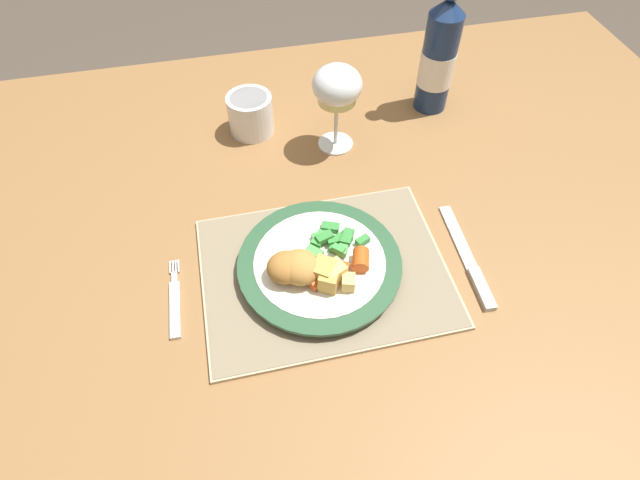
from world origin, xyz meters
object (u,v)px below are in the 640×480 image
Objects in this scene: dining_table at (321,241)px; dinner_plate at (320,264)px; wine_glass at (337,89)px; drinking_cup at (250,113)px; table_knife at (470,264)px; bottle at (439,56)px; fork at (175,303)px.

dinner_plate is (-0.03, -0.11, 0.09)m from dining_table.
wine_glass is 1.94× the size of drinking_cup.
dinner_plate reaches higher than table_knife.
table_knife is at bearing -67.02° from wine_glass.
drinking_cup is at bearing 125.55° from table_knife.
table_knife is 0.71× the size of bottle.
fork is 0.43m from table_knife.
bottle reaches higher than wine_glass.
fork is at bearing 176.48° from table_knife.
table_knife is (0.19, -0.15, 0.08)m from dining_table.
dinner_plate is at bearing -108.35° from wine_glass.
dinner_plate is 0.30m from wine_glass.
table_knife is at bearing -38.32° from dining_table.
dining_table is 0.27m from drinking_cup.
drinking_cup is at bearing 98.67° from dinner_plate.
dinner_plate is 1.81× the size of fork.
wine_glass reaches higher than dining_table.
drinking_cup is (-0.14, 0.07, -0.08)m from wine_glass.
table_knife reaches higher than fork.
wine_glass is (0.06, 0.16, 0.19)m from dining_table.
fork is 0.47× the size of bottle.
bottle is (0.51, 0.36, 0.10)m from fork.
fork is (-0.24, -0.13, 0.08)m from dining_table.
table_knife is (0.22, -0.04, -0.01)m from dinner_plate.
bottle is at bearing 49.12° from dinner_plate.
dining_table is at bearing -111.29° from wine_glass.
drinking_cup is (0.16, 0.36, 0.04)m from fork.
dining_table is at bearing 27.70° from fork.
dinner_plate is 0.22m from table_knife.
drinking_cup is (-0.27, 0.38, 0.04)m from table_knife.
dinner_plate is at bearing -130.88° from bottle.
wine_glass is at bearing 71.65° from dinner_plate.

